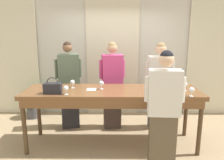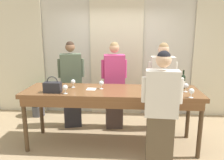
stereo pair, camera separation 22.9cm
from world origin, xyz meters
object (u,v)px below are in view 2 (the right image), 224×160
at_px(host_pouring, 161,111).
at_px(potted_plant, 38,100).
at_px(guest_pink_top, 114,86).
at_px(guest_olive_jacket, 72,85).
at_px(wine_glass_center_right, 65,88).
at_px(tasting_bar, 112,95).
at_px(wine_bottle, 183,81).
at_px(wine_glass_center_left, 167,83).
at_px(guest_cream_sweater, 162,87).
at_px(wine_glass_front_right, 162,82).
at_px(handbag, 53,87).
at_px(wine_glass_front_left, 73,82).
at_px(wine_glass_center_mid, 101,83).
at_px(wine_glass_back_left, 186,86).
at_px(wine_glass_front_mid, 191,91).

height_order(host_pouring, potted_plant, host_pouring).
bearing_deg(guest_pink_top, host_pouring, -61.46).
bearing_deg(guest_olive_jacket, host_pouring, -40.20).
bearing_deg(wine_glass_center_right, guest_olive_jacket, 99.06).
distance_m(tasting_bar, wine_glass_center_right, 0.78).
xyz_separation_m(wine_bottle, wine_glass_center_right, (-1.93, -0.46, -0.03)).
bearing_deg(wine_glass_center_left, tasting_bar, -167.63).
bearing_deg(wine_glass_center_right, host_pouring, -14.03).
bearing_deg(wine_bottle, guest_cream_sweater, 116.21).
xyz_separation_m(wine_glass_center_right, potted_plant, (-1.12, 1.50, -0.71)).
bearing_deg(guest_pink_top, wine_glass_front_right, -29.50).
relative_size(handbag, guest_olive_jacket, 0.16).
relative_size(wine_glass_center_left, potted_plant, 0.19).
height_order(tasting_bar, handbag, handbag).
bearing_deg(handbag, guest_cream_sweater, 26.62).
distance_m(wine_glass_front_left, wine_glass_center_left, 1.64).
height_order(wine_bottle, wine_glass_center_left, wine_bottle).
distance_m(wine_glass_center_mid, guest_pink_top, 0.72).
bearing_deg(guest_cream_sweater, host_pouring, -98.86).
relative_size(tasting_bar, host_pouring, 1.70).
bearing_deg(wine_glass_back_left, wine_glass_center_mid, 176.61).
height_order(handbag, wine_glass_back_left, handbag).
distance_m(wine_glass_front_mid, potted_plant, 3.51).
bearing_deg(wine_glass_center_right, tasting_bar, 20.25).
bearing_deg(wine_glass_center_left, guest_pink_top, 150.99).
xyz_separation_m(wine_bottle, wine_glass_front_left, (-1.91, -0.06, -0.03)).
relative_size(wine_glass_back_left, guest_cream_sweater, 0.08).
xyz_separation_m(tasting_bar, potted_plant, (-1.84, 1.23, -0.52)).
distance_m(wine_glass_center_right, wine_glass_back_left, 1.95).
distance_m(wine_glass_center_left, host_pouring, 0.89).
xyz_separation_m(wine_bottle, wine_glass_front_mid, (-0.00, -0.53, -0.03)).
height_order(wine_glass_center_mid, guest_pink_top, guest_pink_top).
distance_m(wine_glass_back_left, host_pouring, 0.81).
bearing_deg(wine_glass_back_left, wine_glass_center_right, -172.72).
height_order(wine_glass_front_mid, wine_glass_center_left, same).
xyz_separation_m(wine_glass_front_right, wine_glass_back_left, (0.35, -0.26, 0.00)).
xyz_separation_m(tasting_bar, guest_cream_sweater, (0.95, 0.74, -0.03)).
height_order(guest_cream_sweater, potted_plant, guest_cream_sweater).
xyz_separation_m(wine_glass_center_mid, host_pouring, (0.92, -0.69, -0.21)).
distance_m(handbag, wine_glass_front_mid, 2.16).
relative_size(wine_glass_front_mid, guest_cream_sweater, 0.08).
bearing_deg(potted_plant, wine_bottle, -18.77).
height_order(handbag, wine_glass_center_mid, handbag).
height_order(tasting_bar, wine_glass_center_right, wine_glass_center_right).
bearing_deg(guest_pink_top, guest_cream_sweater, 0.00).
relative_size(wine_bottle, wine_glass_center_right, 2.26).
relative_size(guest_olive_jacket, host_pouring, 1.03).
bearing_deg(tasting_bar, wine_glass_front_mid, -15.65).
distance_m(wine_glass_center_mid, wine_glass_back_left, 1.40).
relative_size(wine_glass_front_left, wine_glass_center_right, 1.00).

